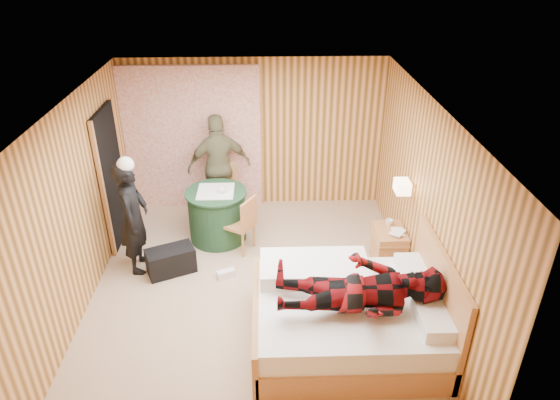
{
  "coord_description": "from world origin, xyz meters",
  "views": [
    {
      "loc": [
        0.18,
        -5.19,
        4.17
      ],
      "look_at": [
        0.36,
        0.6,
        1.05
      ],
      "focal_mm": 32.0,
      "sensor_mm": 36.0,
      "label": 1
    }
  ],
  "objects_px": {
    "bed": "(351,315)",
    "man_on_bed": "(362,280)",
    "duffel_bag": "(171,261)",
    "man_at_table": "(219,166)",
    "nightstand": "(389,247)",
    "woman_standing": "(134,218)",
    "chair_far": "(222,186)",
    "chair_near": "(243,221)",
    "wall_lamp": "(403,186)",
    "round_table": "(217,215)"
  },
  "relations": [
    {
      "from": "bed",
      "to": "man_on_bed",
      "type": "relative_size",
      "value": 1.21
    },
    {
      "from": "duffel_bag",
      "to": "man_at_table",
      "type": "bearing_deg",
      "value": 46.18
    },
    {
      "from": "nightstand",
      "to": "woman_standing",
      "type": "relative_size",
      "value": 0.36
    },
    {
      "from": "chair_far",
      "to": "chair_near",
      "type": "distance_m",
      "value": 1.13
    },
    {
      "from": "bed",
      "to": "duffel_bag",
      "type": "bearing_deg",
      "value": 149.08
    },
    {
      "from": "chair_near",
      "to": "man_at_table",
      "type": "height_order",
      "value": "man_at_table"
    },
    {
      "from": "bed",
      "to": "man_on_bed",
      "type": "xyz_separation_m",
      "value": [
        0.03,
        -0.23,
        0.68
      ]
    },
    {
      "from": "wall_lamp",
      "to": "bed",
      "type": "relative_size",
      "value": 0.12
    },
    {
      "from": "wall_lamp",
      "to": "nightstand",
      "type": "distance_m",
      "value": 1.02
    },
    {
      "from": "chair_far",
      "to": "woman_standing",
      "type": "bearing_deg",
      "value": -105.64
    },
    {
      "from": "man_on_bed",
      "to": "wall_lamp",
      "type": "bearing_deg",
      "value": 63.41
    },
    {
      "from": "chair_far",
      "to": "man_on_bed",
      "type": "distance_m",
      "value": 3.61
    },
    {
      "from": "bed",
      "to": "man_on_bed",
      "type": "distance_m",
      "value": 0.71
    },
    {
      "from": "wall_lamp",
      "to": "round_table",
      "type": "xyz_separation_m",
      "value": [
        -2.49,
        0.9,
        -0.89
      ]
    },
    {
      "from": "wall_lamp",
      "to": "man_on_bed",
      "type": "relative_size",
      "value": 0.15
    },
    {
      "from": "chair_far",
      "to": "man_at_table",
      "type": "height_order",
      "value": "man_at_table"
    },
    {
      "from": "chair_near",
      "to": "nightstand",
      "type": "bearing_deg",
      "value": 108.7
    },
    {
      "from": "wall_lamp",
      "to": "woman_standing",
      "type": "bearing_deg",
      "value": 177.22
    },
    {
      "from": "woman_standing",
      "to": "wall_lamp",
      "type": "bearing_deg",
      "value": -91.78
    },
    {
      "from": "bed",
      "to": "duffel_bag",
      "type": "height_order",
      "value": "bed"
    },
    {
      "from": "duffel_bag",
      "to": "man_on_bed",
      "type": "bearing_deg",
      "value": -58.65
    },
    {
      "from": "woman_standing",
      "to": "man_on_bed",
      "type": "relative_size",
      "value": 0.91
    },
    {
      "from": "bed",
      "to": "man_at_table",
      "type": "relative_size",
      "value": 1.24
    },
    {
      "from": "woman_standing",
      "to": "duffel_bag",
      "type": "bearing_deg",
      "value": -104.72
    },
    {
      "from": "man_at_table",
      "to": "man_on_bed",
      "type": "distance_m",
      "value": 3.64
    },
    {
      "from": "nightstand",
      "to": "chair_far",
      "type": "bearing_deg",
      "value": 148.51
    },
    {
      "from": "bed",
      "to": "nightstand",
      "type": "xyz_separation_m",
      "value": [
        0.76,
        1.45,
        -0.05
      ]
    },
    {
      "from": "bed",
      "to": "chair_far",
      "type": "distance_m",
      "value": 3.37
    },
    {
      "from": "man_at_table",
      "to": "chair_near",
      "type": "bearing_deg",
      "value": 96.1
    },
    {
      "from": "round_table",
      "to": "chair_near",
      "type": "relative_size",
      "value": 1.06
    },
    {
      "from": "chair_far",
      "to": "chair_near",
      "type": "relative_size",
      "value": 1.08
    },
    {
      "from": "chair_far",
      "to": "woman_standing",
      "type": "relative_size",
      "value": 0.58
    },
    {
      "from": "nightstand",
      "to": "man_at_table",
      "type": "height_order",
      "value": "man_at_table"
    },
    {
      "from": "round_table",
      "to": "chair_far",
      "type": "bearing_deg",
      "value": 87.68
    },
    {
      "from": "bed",
      "to": "man_on_bed",
      "type": "bearing_deg",
      "value": -82.39
    },
    {
      "from": "chair_far",
      "to": "duffel_bag",
      "type": "height_order",
      "value": "chair_far"
    },
    {
      "from": "bed",
      "to": "round_table",
      "type": "xyz_separation_m",
      "value": [
        -1.69,
        2.21,
        0.07
      ]
    },
    {
      "from": "man_at_table",
      "to": "man_on_bed",
      "type": "relative_size",
      "value": 0.97
    },
    {
      "from": "wall_lamp",
      "to": "man_on_bed",
      "type": "distance_m",
      "value": 1.75
    },
    {
      "from": "chair_far",
      "to": "duffel_bag",
      "type": "distance_m",
      "value": 1.72
    },
    {
      "from": "nightstand",
      "to": "man_on_bed",
      "type": "relative_size",
      "value": 0.33
    },
    {
      "from": "nightstand",
      "to": "duffel_bag",
      "type": "bearing_deg",
      "value": -178.32
    },
    {
      "from": "man_at_table",
      "to": "man_on_bed",
      "type": "height_order",
      "value": "man_on_bed"
    },
    {
      "from": "chair_far",
      "to": "woman_standing",
      "type": "height_order",
      "value": "woman_standing"
    },
    {
      "from": "chair_near",
      "to": "woman_standing",
      "type": "bearing_deg",
      "value": -44.89
    },
    {
      "from": "bed",
      "to": "woman_standing",
      "type": "xyz_separation_m",
      "value": [
        -2.72,
        1.49,
        0.47
      ]
    },
    {
      "from": "wall_lamp",
      "to": "bed",
      "type": "height_order",
      "value": "wall_lamp"
    },
    {
      "from": "duffel_bag",
      "to": "chair_far",
      "type": "bearing_deg",
      "value": 44.67
    },
    {
      "from": "nightstand",
      "to": "chair_near",
      "type": "distance_m",
      "value": 2.09
    },
    {
      "from": "chair_far",
      "to": "woman_standing",
      "type": "xyz_separation_m",
      "value": [
        -1.06,
        -1.44,
        0.26
      ]
    }
  ]
}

